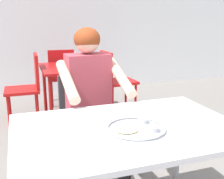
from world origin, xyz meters
TOP-DOWN VIEW (x-y plane):
  - table_foreground at (0.00, 0.06)m, footprint 1.24×0.83m
  - thali_tray at (0.03, 0.00)m, footprint 0.32×0.32m
  - chair_foreground at (-0.03, 0.97)m, footprint 0.43×0.46m
  - diner_foreground at (-0.02, 0.75)m, footprint 0.51×0.56m
  - table_background_red at (0.12, 2.26)m, footprint 0.79×0.83m
  - chair_red_left at (-0.44, 2.32)m, footprint 0.43×0.42m
  - chair_red_right at (0.70, 2.28)m, footprint 0.46×0.42m
  - chair_red_far at (0.07, 2.88)m, footprint 0.42×0.45m

SIDE VIEW (x-z plane):
  - chair_red_far at x=0.07m, z-range 0.06..0.92m
  - chair_foreground at x=-0.03m, z-range 0.08..0.91m
  - chair_red_left at x=-0.44m, z-range 0.06..0.94m
  - chair_red_right at x=0.70m, z-range 0.07..0.94m
  - table_background_red at x=0.12m, z-range 0.26..0.96m
  - table_foreground at x=0.00m, z-range 0.30..1.04m
  - diner_foreground at x=-0.02m, z-range 0.12..1.37m
  - thali_tray at x=0.03m, z-range 0.73..0.77m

